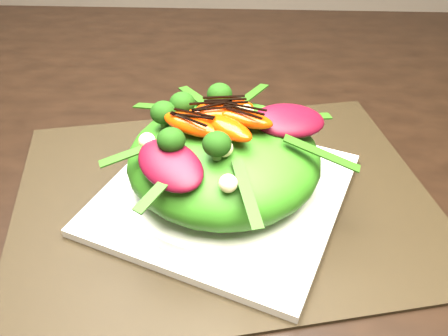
{
  "coord_description": "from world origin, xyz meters",
  "views": [
    {
      "loc": [
        0.03,
        -0.57,
        1.12
      ],
      "look_at": [
        0.01,
        -0.17,
        0.79
      ],
      "focal_mm": 38.0,
      "sensor_mm": 36.0,
      "label": 1
    }
  ],
  "objects_px": {
    "lettuce_mound": "(224,158)",
    "orange_segment": "(221,108)",
    "dining_table": "(220,132)",
    "plate_base": "(224,193)",
    "placemat": "(224,197)",
    "salad_bowl": "(224,184)"
  },
  "relations": [
    {
      "from": "salad_bowl",
      "to": "plate_base",
      "type": "bearing_deg",
      "value": -90.0
    },
    {
      "from": "plate_base",
      "to": "lettuce_mound",
      "type": "distance_m",
      "value": 0.05
    },
    {
      "from": "placemat",
      "to": "orange_segment",
      "type": "height_order",
      "value": "orange_segment"
    },
    {
      "from": "placemat",
      "to": "plate_base",
      "type": "bearing_deg",
      "value": 180.0
    },
    {
      "from": "dining_table",
      "to": "plate_base",
      "type": "height_order",
      "value": "dining_table"
    },
    {
      "from": "lettuce_mound",
      "to": "orange_segment",
      "type": "distance_m",
      "value": 0.05
    },
    {
      "from": "dining_table",
      "to": "lettuce_mound",
      "type": "relative_size",
      "value": 7.67
    },
    {
      "from": "salad_bowl",
      "to": "orange_segment",
      "type": "relative_size",
      "value": 3.56
    },
    {
      "from": "dining_table",
      "to": "plate_base",
      "type": "distance_m",
      "value": 0.17
    },
    {
      "from": "placemat",
      "to": "orange_segment",
      "type": "distance_m",
      "value": 0.11
    },
    {
      "from": "lettuce_mound",
      "to": "orange_segment",
      "type": "bearing_deg",
      "value": 100.09
    },
    {
      "from": "dining_table",
      "to": "placemat",
      "type": "bearing_deg",
      "value": -85.7
    },
    {
      "from": "dining_table",
      "to": "salad_bowl",
      "type": "xyz_separation_m",
      "value": [
        0.01,
        -0.17,
        0.04
      ]
    },
    {
      "from": "plate_base",
      "to": "orange_segment",
      "type": "xyz_separation_m",
      "value": [
        -0.0,
        0.03,
        0.1
      ]
    },
    {
      "from": "orange_segment",
      "to": "salad_bowl",
      "type": "bearing_deg",
      "value": -79.91
    },
    {
      "from": "dining_table",
      "to": "placemat",
      "type": "distance_m",
      "value": 0.17
    },
    {
      "from": "dining_table",
      "to": "orange_segment",
      "type": "bearing_deg",
      "value": -86.79
    },
    {
      "from": "dining_table",
      "to": "orange_segment",
      "type": "distance_m",
      "value": 0.19
    },
    {
      "from": "salad_bowl",
      "to": "orange_segment",
      "type": "height_order",
      "value": "orange_segment"
    },
    {
      "from": "salad_bowl",
      "to": "lettuce_mound",
      "type": "relative_size",
      "value": 1.05
    },
    {
      "from": "plate_base",
      "to": "orange_segment",
      "type": "relative_size",
      "value": 4.12
    },
    {
      "from": "placemat",
      "to": "plate_base",
      "type": "distance_m",
      "value": 0.01
    }
  ]
}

